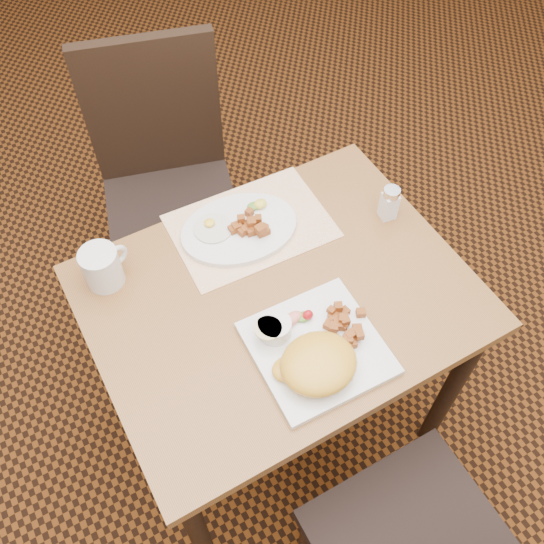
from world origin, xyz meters
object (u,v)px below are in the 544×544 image
at_px(salt_shaker, 389,203).
at_px(coffee_mug, 103,267).
at_px(table, 280,318).
at_px(plate_square, 317,348).
at_px(chair_far, 166,175).
at_px(plate_oval, 239,229).

height_order(salt_shaker, coffee_mug, coffee_mug).
relative_size(table, plate_square, 3.21).
height_order(chair_far, coffee_mug, chair_far).
relative_size(plate_square, coffee_mug, 2.33).
distance_m(table, plate_square, 0.21).
bearing_deg(salt_shaker, table, -168.20).
distance_m(chair_far, plate_oval, 0.54).
bearing_deg(plate_oval, chair_far, 93.08).
relative_size(salt_shaker, coffee_mug, 0.83).
bearing_deg(chair_far, coffee_mug, 70.62).
distance_m(plate_square, salt_shaker, 0.45).
xyz_separation_m(table, salt_shaker, (0.37, 0.08, 0.16)).
xyz_separation_m(salt_shaker, coffee_mug, (-0.71, 0.17, 0.00)).
xyz_separation_m(table, chair_far, (-0.02, 0.71, -0.10)).
bearing_deg(salt_shaker, chair_far, 121.70).
relative_size(chair_far, salt_shaker, 9.70).
distance_m(table, plate_oval, 0.25).
height_order(table, coffee_mug, coffee_mug).
bearing_deg(chair_far, table, 107.48).
xyz_separation_m(plate_oval, salt_shaker, (0.36, -0.14, 0.04)).
bearing_deg(table, coffee_mug, 144.59).
distance_m(table, coffee_mug, 0.45).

